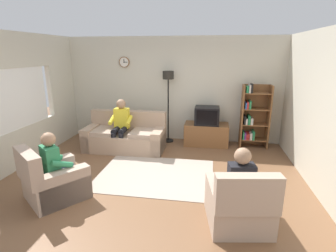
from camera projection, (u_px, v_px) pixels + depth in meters
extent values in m
plane|color=brown|center=(151.00, 183.00, 4.80)|extent=(12.00, 12.00, 0.00)
cube|color=beige|center=(173.00, 89.00, 6.96)|extent=(6.20, 0.12, 2.70)
cylinder|color=brown|center=(124.00, 62.00, 6.89)|extent=(0.28, 0.03, 0.28)
cylinder|color=white|center=(124.00, 62.00, 6.88)|extent=(0.24, 0.01, 0.24)
cube|color=black|center=(124.00, 61.00, 6.86)|extent=(0.02, 0.01, 0.09)
cube|color=black|center=(125.00, 62.00, 6.87)|extent=(0.11, 0.01, 0.01)
cube|color=beige|center=(9.00, 153.00, 5.14)|extent=(0.12, 5.80, 0.80)
cube|color=beige|center=(62.00, 88.00, 6.86)|extent=(0.12, 1.10, 1.20)
cube|color=white|center=(13.00, 100.00, 5.15)|extent=(0.04, 2.00, 1.30)
cube|color=white|center=(12.00, 100.00, 5.15)|extent=(0.03, 1.90, 1.20)
cube|color=beige|center=(333.00, 117.00, 3.98)|extent=(0.12, 5.80, 2.70)
cube|color=tan|center=(125.00, 142.00, 6.36)|extent=(1.90, 0.85, 0.42)
cube|color=tan|center=(129.00, 120.00, 6.58)|extent=(1.90, 0.21, 0.48)
cube|color=tan|center=(159.00, 141.00, 6.21)|extent=(0.22, 0.84, 0.56)
cube|color=tan|center=(92.00, 137.00, 6.47)|extent=(0.22, 0.84, 0.56)
cube|color=tan|center=(144.00, 133.00, 6.16)|extent=(0.60, 0.68, 0.10)
cube|color=tan|center=(104.00, 131.00, 6.32)|extent=(0.60, 0.68, 0.10)
cube|color=brown|center=(206.00, 134.00, 6.71)|extent=(1.10, 0.56, 0.55)
cube|color=black|center=(206.00, 130.00, 6.95)|extent=(1.10, 0.04, 0.03)
cube|color=black|center=(207.00, 115.00, 6.56)|extent=(0.60, 0.48, 0.44)
cube|color=black|center=(207.00, 118.00, 6.33)|extent=(0.50, 0.01, 0.36)
cube|color=brown|center=(242.00, 116.00, 6.49)|extent=(0.04, 0.36, 1.55)
cube|color=brown|center=(269.00, 117.00, 6.39)|extent=(0.04, 0.36, 1.55)
cube|color=brown|center=(254.00, 115.00, 6.60)|extent=(0.64, 0.02, 1.55)
cube|color=brown|center=(253.00, 139.00, 6.60)|extent=(0.60, 0.34, 0.02)
cube|color=#267F4C|center=(243.00, 135.00, 6.59)|extent=(0.03, 0.28, 0.19)
cube|color=#72338C|center=(245.00, 135.00, 6.59)|extent=(0.04, 0.28, 0.17)
cube|color=red|center=(246.00, 136.00, 6.58)|extent=(0.04, 0.28, 0.15)
cube|color=red|center=(248.00, 136.00, 6.58)|extent=(0.04, 0.28, 0.15)
cube|color=silver|center=(250.00, 136.00, 6.56)|extent=(0.05, 0.28, 0.16)
cube|color=#267F4C|center=(253.00, 135.00, 6.55)|extent=(0.05, 0.28, 0.22)
cube|color=brown|center=(254.00, 124.00, 6.49)|extent=(0.60, 0.34, 0.02)
cube|color=black|center=(244.00, 119.00, 6.48)|extent=(0.04, 0.28, 0.21)
cube|color=silver|center=(246.00, 121.00, 6.48)|extent=(0.04, 0.28, 0.14)
cube|color=#267F4C|center=(249.00, 119.00, 6.46)|extent=(0.05, 0.28, 0.22)
cube|color=silver|center=(251.00, 121.00, 6.46)|extent=(0.06, 0.28, 0.15)
cube|color=brown|center=(256.00, 109.00, 6.39)|extent=(0.60, 0.34, 0.02)
cube|color=#2D59A5|center=(245.00, 105.00, 6.38)|extent=(0.04, 0.28, 0.15)
cube|color=red|center=(247.00, 105.00, 6.38)|extent=(0.04, 0.28, 0.17)
cube|color=#267F4C|center=(250.00, 104.00, 6.36)|extent=(0.05, 0.28, 0.20)
cube|color=brown|center=(257.00, 93.00, 6.28)|extent=(0.60, 0.34, 0.02)
cube|color=#267F4C|center=(247.00, 89.00, 6.28)|extent=(0.05, 0.28, 0.15)
cube|color=silver|center=(249.00, 88.00, 6.26)|extent=(0.04, 0.28, 0.19)
cube|color=black|center=(252.00, 88.00, 6.25)|extent=(0.04, 0.28, 0.21)
cylinder|color=black|center=(168.00, 141.00, 7.04)|extent=(0.28, 0.28, 0.03)
cylinder|color=black|center=(168.00, 110.00, 6.81)|extent=(0.04, 0.04, 1.70)
cylinder|color=black|center=(168.00, 75.00, 6.56)|extent=(0.28, 0.28, 0.20)
cube|color=tan|center=(57.00, 186.00, 4.27)|extent=(1.15, 1.15, 0.40)
cube|color=tan|center=(28.00, 167.00, 3.90)|extent=(0.74, 0.63, 0.50)
cube|color=tan|center=(51.00, 175.00, 4.47)|extent=(0.65, 0.75, 0.56)
cube|color=tan|center=(65.00, 188.00, 4.05)|extent=(0.65, 0.75, 0.56)
cube|color=tan|center=(237.00, 209.00, 3.63)|extent=(0.92, 0.96, 0.40)
cube|color=tan|center=(248.00, 194.00, 3.16)|extent=(0.82, 0.30, 0.50)
cube|color=tan|center=(216.00, 203.00, 3.63)|extent=(0.32, 0.82, 0.56)
cube|color=tan|center=(259.00, 203.00, 3.63)|extent=(0.32, 0.82, 0.56)
cube|color=#AD9E8E|center=(156.00, 175.00, 5.09)|extent=(2.20, 1.70, 0.01)
cube|color=yellow|center=(122.00, 118.00, 6.26)|extent=(0.34, 0.20, 0.48)
sphere|color=#A37A5B|center=(121.00, 104.00, 6.16)|extent=(0.22, 0.22, 0.22)
cylinder|color=black|center=(123.00, 130.00, 6.13)|extent=(0.13, 0.38, 0.13)
cylinder|color=black|center=(116.00, 130.00, 6.16)|extent=(0.13, 0.38, 0.13)
cylinder|color=black|center=(121.00, 144.00, 6.03)|extent=(0.11, 0.11, 0.52)
cylinder|color=black|center=(114.00, 144.00, 6.06)|extent=(0.11, 0.11, 0.52)
cylinder|color=yellow|center=(129.00, 120.00, 6.14)|extent=(0.09, 0.33, 0.20)
cylinder|color=yellow|center=(112.00, 120.00, 6.20)|extent=(0.09, 0.33, 0.20)
cube|color=#338C59|center=(50.00, 161.00, 4.11)|extent=(0.39, 0.37, 0.48)
sphere|color=#A37A5B|center=(48.00, 139.00, 4.02)|extent=(0.22, 0.22, 0.22)
cylinder|color=#2D334C|center=(62.00, 169.00, 4.36)|extent=(0.34, 0.38, 0.13)
cylinder|color=#2D334C|center=(66.00, 173.00, 4.23)|extent=(0.34, 0.38, 0.13)
cylinder|color=#2D334C|center=(74.00, 178.00, 4.55)|extent=(0.15, 0.15, 0.40)
cylinder|color=#2D334C|center=(79.00, 181.00, 4.42)|extent=(0.15, 0.15, 0.40)
cylinder|color=#338C59|center=(52.00, 156.00, 4.33)|extent=(0.28, 0.32, 0.20)
cylinder|color=#338C59|center=(62.00, 164.00, 4.03)|extent=(0.28, 0.32, 0.20)
cube|color=black|center=(241.00, 181.00, 3.46)|extent=(0.37, 0.25, 0.48)
sphere|color=#A37A5B|center=(243.00, 156.00, 3.38)|extent=(0.22, 0.22, 0.22)
cylinder|color=black|center=(230.00, 190.00, 3.71)|extent=(0.19, 0.40, 0.13)
cylinder|color=black|center=(242.00, 190.00, 3.71)|extent=(0.19, 0.40, 0.13)
cylinder|color=black|center=(226.00, 197.00, 3.95)|extent=(0.13, 0.13, 0.40)
cylinder|color=black|center=(238.00, 197.00, 3.95)|extent=(0.13, 0.13, 0.40)
cylinder|color=black|center=(223.00, 179.00, 3.56)|extent=(0.14, 0.34, 0.20)
cylinder|color=black|center=(254.00, 179.00, 3.56)|extent=(0.14, 0.34, 0.20)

